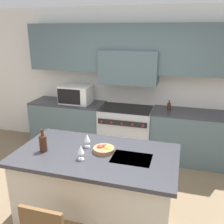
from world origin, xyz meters
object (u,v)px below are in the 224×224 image
(fruit_bowl, at_px, (104,149))
(oil_bottle_on_counter, at_px, (169,106))
(range_stove, at_px, (126,131))
(wine_glass_far, at_px, (87,138))
(wine_bottle, at_px, (43,143))
(microwave, at_px, (76,94))
(wine_glass_near, at_px, (81,150))

(fruit_bowl, bearing_deg, oil_bottle_on_counter, 71.61)
(range_stove, xyz_separation_m, wine_glass_far, (-0.09, -1.73, 0.59))
(oil_bottle_on_counter, bearing_deg, wine_bottle, -122.59)
(wine_bottle, bearing_deg, oil_bottle_on_counter, 57.41)
(microwave, height_order, wine_glass_near, microwave)
(microwave, xyz_separation_m, fruit_bowl, (1.16, -1.81, -0.14))
(wine_glass_near, relative_size, fruit_bowl, 0.69)
(range_stove, bearing_deg, oil_bottle_on_counter, 4.03)
(wine_glass_far, bearing_deg, oil_bottle_on_counter, 64.59)
(microwave, bearing_deg, wine_glass_near, -64.62)
(wine_glass_near, relative_size, wine_glass_far, 1.00)
(wine_glass_near, xyz_separation_m, wine_glass_far, (-0.05, 0.31, 0.00))
(wine_glass_near, bearing_deg, wine_bottle, 173.34)
(wine_bottle, distance_m, oil_bottle_on_counter, 2.41)
(wine_bottle, xyz_separation_m, fruit_bowl, (0.69, 0.18, -0.07))
(range_stove, xyz_separation_m, wine_glass_near, (-0.04, -2.04, 0.59))
(microwave, distance_m, wine_glass_near, 2.28)
(microwave, height_order, wine_glass_far, microwave)
(oil_bottle_on_counter, bearing_deg, fruit_bowl, -108.39)
(wine_bottle, height_order, oil_bottle_on_counter, wine_bottle)
(wine_bottle, bearing_deg, wine_glass_far, 28.75)
(microwave, bearing_deg, range_stove, -1.05)
(wine_glass_near, relative_size, oil_bottle_on_counter, 0.95)
(wine_bottle, xyz_separation_m, oil_bottle_on_counter, (1.30, 2.03, -0.04))
(wine_glass_near, xyz_separation_m, fruit_bowl, (0.19, 0.24, -0.09))
(microwave, xyz_separation_m, oil_bottle_on_counter, (1.78, 0.03, -0.10))
(wine_glass_far, height_order, oil_bottle_on_counter, oil_bottle_on_counter)
(range_stove, relative_size, wine_bottle, 3.44)
(fruit_bowl, xyz_separation_m, oil_bottle_on_counter, (0.61, 1.85, 0.03))
(range_stove, height_order, oil_bottle_on_counter, oil_bottle_on_counter)
(microwave, relative_size, wine_glass_near, 3.43)
(range_stove, height_order, fruit_bowl, fruit_bowl)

